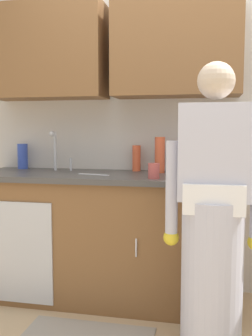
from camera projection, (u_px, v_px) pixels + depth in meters
The scene contains 12 objects.
kitchen_wall_with_uppers at pixel (167, 102), 2.99m from camera, with size 4.80×0.44×2.70m.
counter_cabinet at pixel (106, 239), 2.88m from camera, with size 1.90×0.62×0.90m.
countertop at pixel (106, 176), 2.84m from camera, with size 1.96×0.66×0.04m, color #474442.
sink at pixel (53, 174), 2.93m from camera, with size 0.50×0.36×0.35m.
person_at_sink at pixel (213, 233), 2.13m from camera, with size 0.55×0.34×1.62m.
bottle_cleaner_spray at pixel (137, 158), 3.01m from camera, with size 0.06×0.06×0.20m, color #E05933.
bottle_dish_liquid at pixel (181, 158), 2.90m from camera, with size 0.07×0.07×0.21m, color #66388C.
bottle_soap at pixel (200, 159), 2.90m from camera, with size 0.06×0.06×0.20m, color #E05933.
bottle_water_short at pixel (160, 155), 2.89m from camera, with size 0.08×0.08×0.27m, color #E05933.
bottle_water_tall at pixel (23, 156), 3.19m from camera, with size 0.08×0.08×0.20m, color #334CB2.
cup_by_sink at pixel (154, 171), 2.54m from camera, with size 0.08×0.08×0.10m, color #B24C47.
knife_on_counter at pixel (94, 174), 2.76m from camera, with size 0.24×0.02×0.01m, color silver.
Camera 1 is at (0.17, -2.03, 1.26)m, focal length 41.40 mm.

